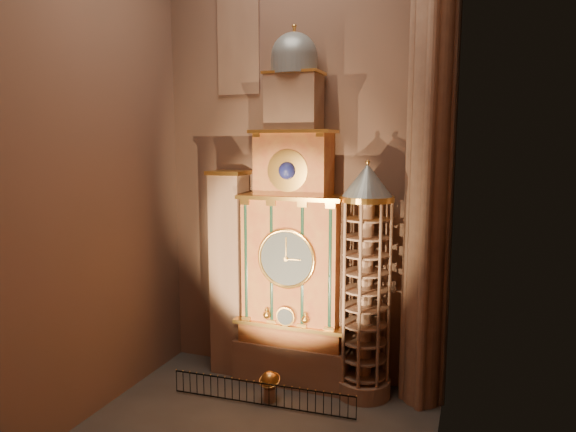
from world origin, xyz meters
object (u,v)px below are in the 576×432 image
at_px(celestial_globe, 270,383).
at_px(iron_railing, 261,394).
at_px(astronomical_clock, 294,247).
at_px(portrait_tower, 230,272).
at_px(stair_turret, 365,284).

bearing_deg(celestial_globe, iron_railing, -107.15).
height_order(astronomical_clock, portrait_tower, astronomical_clock).
bearing_deg(portrait_tower, celestial_globe, -37.43).
height_order(astronomical_clock, stair_turret, astronomical_clock).
xyz_separation_m(astronomical_clock, stair_turret, (3.50, -0.26, -1.41)).
distance_m(astronomical_clock, celestial_globe, 6.30).
height_order(portrait_tower, stair_turret, stair_turret).
bearing_deg(stair_turret, portrait_tower, 177.67).
bearing_deg(celestial_globe, stair_turret, 28.77).
xyz_separation_m(portrait_tower, iron_railing, (2.93, -2.91, -4.58)).
relative_size(portrait_tower, celestial_globe, 7.25).
height_order(stair_turret, celestial_globe, stair_turret).
bearing_deg(iron_railing, stair_turret, 33.54).
height_order(astronomical_clock, celestial_globe, astronomical_clock).
relative_size(portrait_tower, stair_turret, 0.94).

